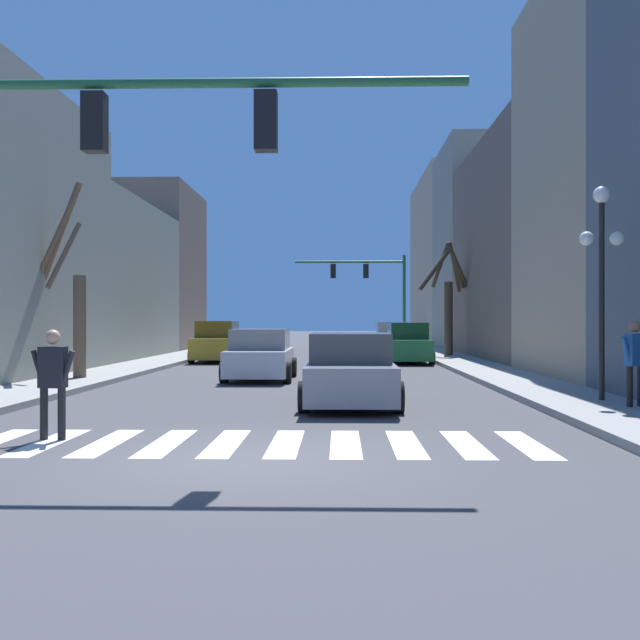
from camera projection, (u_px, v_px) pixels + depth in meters
ground_plane at (244, 460)px, 9.89m from camera, size 240.00×240.00×0.00m
building_row_right at (533, 235)px, 35.96m from camera, size 6.00×63.14×12.99m
crosswalk_stripes at (256, 443)px, 11.25m from camera, size 8.55×2.60×0.01m
traffic_signal_near at (75, 158)px, 10.66m from camera, size 8.26×0.28×5.62m
traffic_signal_far at (371, 281)px, 44.32m from camera, size 6.56×0.28×5.73m
street_lamp_right_corner at (602, 249)px, 15.98m from camera, size 0.95×0.36×4.57m
car_parked_right_near at (260, 356)px, 23.27m from camera, size 2.09×4.19×1.58m
car_parked_left_far at (407, 344)px, 32.66m from camera, size 1.98×4.87×1.75m
car_parked_right_mid at (391, 339)px, 42.68m from camera, size 2.01×4.72×1.76m
car_parked_left_near at (217, 343)px, 33.49m from camera, size 2.02×4.42×1.82m
car_at_intersection at (350, 371)px, 16.43m from camera, size 2.10×4.82×1.57m
pedestrian_on_left_sidewalk at (53, 375)px, 11.56m from camera, size 0.74×0.27×1.71m
pedestrian_on_right_sidewalk at (635, 356)px, 14.74m from camera, size 0.69×0.40×1.70m
street_tree_right_near at (448, 297)px, 36.76m from camera, size 2.67×2.58×5.63m
street_tree_left_near at (73, 296)px, 22.26m from camera, size 1.61×1.33×5.86m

